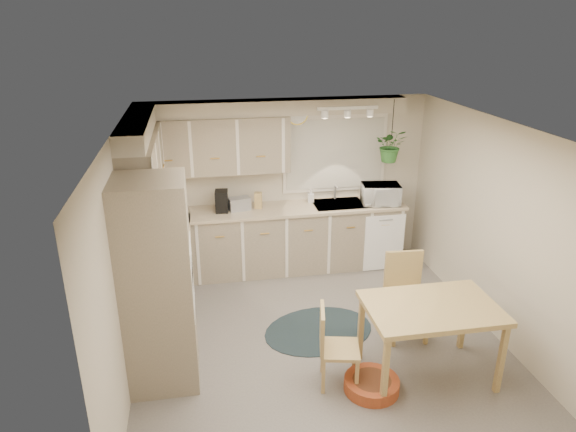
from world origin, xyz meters
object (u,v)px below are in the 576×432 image
object	(u,v)px
chair_left	(340,347)
braided_rug	(319,330)
microwave	(381,192)
dining_table	(428,341)
pet_bed	(371,385)
chair_back	(407,298)

from	to	relation	value
chair_left	braided_rug	distance (m)	1.00
microwave	braided_rug	bearing A→B (deg)	-120.76
braided_rug	microwave	bearing A→B (deg)	51.18
chair_left	braided_rug	xyz separation A→B (m)	(0.02, 0.91, -0.41)
dining_table	pet_bed	bearing A→B (deg)	-167.76
pet_bed	microwave	bearing A→B (deg)	69.62
chair_left	chair_back	size ratio (longest dim) A/B	0.86
chair_back	microwave	world-z (taller)	microwave
pet_bed	dining_table	bearing A→B (deg)	12.24
braided_rug	dining_table	bearing A→B (deg)	-47.14
dining_table	chair_back	world-z (taller)	chair_back
chair_back	braided_rug	world-z (taller)	chair_back
dining_table	chair_left	world-z (taller)	chair_left
chair_left	microwave	distance (m)	2.85
chair_left	braided_rug	bearing A→B (deg)	-168.61
braided_rug	microwave	distance (m)	2.28
chair_back	pet_bed	xyz separation A→B (m)	(-0.67, -0.82, -0.42)
chair_back	pet_bed	bearing A→B (deg)	54.47
chair_left	chair_back	bearing A→B (deg)	136.65
dining_table	braided_rug	distance (m)	1.35
dining_table	chair_back	xyz separation A→B (m)	(0.06, 0.69, 0.08)
dining_table	microwave	xyz separation A→B (m)	(0.36, 2.50, 0.71)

